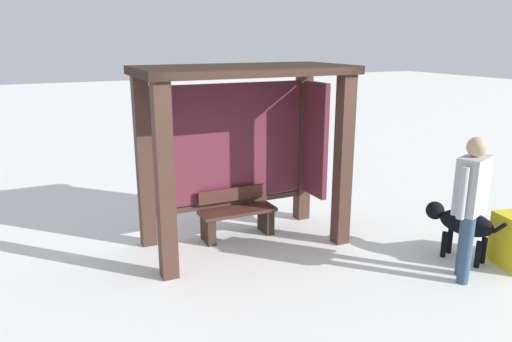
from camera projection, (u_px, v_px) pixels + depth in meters
The scene contains 5 objects.
ground_plane at pixel (245, 243), 7.04m from camera, with size 60.00×60.00×0.00m, color white.
bus_shelter at pixel (245, 124), 6.77m from camera, with size 2.85×1.43×2.52m.
bench_left_inside at pixel (237, 216), 7.20m from camera, with size 1.13×0.41×0.71m.
person_walking at pixel (471, 197), 5.72m from camera, with size 0.64×0.41×1.78m.
dog at pixel (461, 223), 6.42m from camera, with size 0.53×1.01×0.71m.
Camera 1 is at (-2.61, -5.98, 2.85)m, focal length 34.11 mm.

